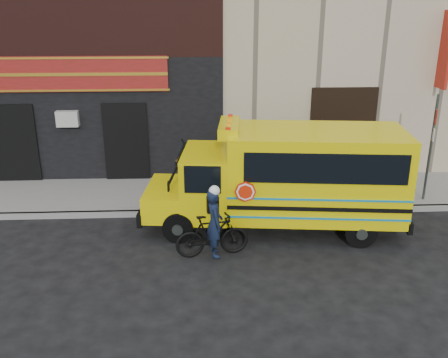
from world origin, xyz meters
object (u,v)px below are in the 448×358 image
sign_pole (431,146)px  bicycle (212,235)px  school_bus (289,176)px  cyclist (215,225)px

sign_pole → bicycle: size_ratio=1.87×
school_bus → cyclist: school_bus is taller
school_bus → bicycle: bearing=-145.1°
sign_pole → cyclist: bearing=-155.3°
sign_pole → cyclist: size_ratio=2.00×
school_bus → sign_pole: bearing=18.4°
sign_pole → bicycle: (-6.47, -2.90, -1.30)m
sign_pole → school_bus: bearing=-161.6°
school_bus → bicycle: size_ratio=3.96×
bicycle → cyclist: 0.31m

